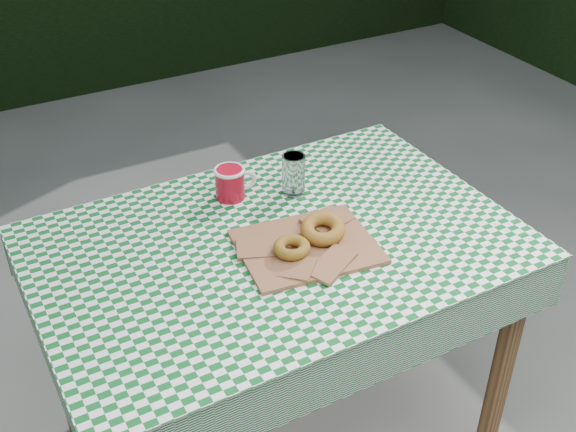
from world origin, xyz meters
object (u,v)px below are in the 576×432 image
object	(u,v)px
paper_bag	(307,245)
coffee_mug	(230,183)
table	(278,351)
drinking_glass	(294,174)

from	to	relation	value
paper_bag	coffee_mug	size ratio (longest dim) A/B	2.08
table	coffee_mug	xyz separation A→B (m)	(-0.02, 0.24, 0.43)
table	drinking_glass	world-z (taller)	drinking_glass
table	drinking_glass	bearing A→B (deg)	50.38
paper_bag	drinking_glass	distance (m)	0.27
table	paper_bag	size ratio (longest dim) A/B	3.59
coffee_mug	drinking_glass	distance (m)	0.17
table	paper_bag	world-z (taller)	paper_bag
paper_bag	coffee_mug	bearing A→B (deg)	102.69
paper_bag	drinking_glass	size ratio (longest dim) A/B	2.87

